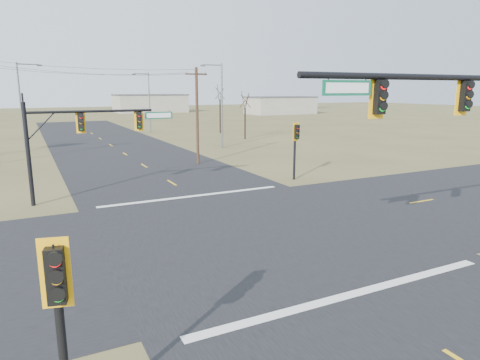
% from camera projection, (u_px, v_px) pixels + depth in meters
% --- Properties ---
extents(ground, '(320.00, 320.00, 0.00)m').
position_uv_depth(ground, '(248.00, 230.00, 20.83)').
color(ground, olive).
rests_on(ground, ground).
extents(road_ew, '(160.00, 14.00, 0.02)m').
position_uv_depth(road_ew, '(248.00, 230.00, 20.83)').
color(road_ew, black).
rests_on(road_ew, ground).
extents(road_ns, '(14.00, 160.00, 0.02)m').
position_uv_depth(road_ns, '(248.00, 230.00, 20.83)').
color(road_ns, black).
rests_on(road_ns, ground).
extents(stop_bar_near, '(12.00, 0.40, 0.01)m').
position_uv_depth(stop_bar_near, '(353.00, 294.00, 14.27)').
color(stop_bar_near, silver).
rests_on(stop_bar_near, road_ns).
extents(stop_bar_far, '(12.00, 0.40, 0.01)m').
position_uv_depth(stop_bar_far, '(194.00, 196.00, 27.37)').
color(stop_bar_far, silver).
rests_on(stop_bar_far, road_ns).
extents(mast_arm_near, '(11.18, 0.45, 7.72)m').
position_uv_depth(mast_arm_near, '(470.00, 122.00, 15.34)').
color(mast_arm_near, black).
rests_on(mast_arm_near, ground).
extents(mast_arm_far, '(8.82, 0.53, 6.03)m').
position_uv_depth(mast_arm_far, '(87.00, 129.00, 25.81)').
color(mast_arm_far, black).
rests_on(mast_arm_far, ground).
extents(pedestal_signal_ne, '(0.62, 0.53, 4.35)m').
position_uv_depth(pedestal_signal_ne, '(296.00, 138.00, 31.75)').
color(pedestal_signal_ne, black).
rests_on(pedestal_signal_ne, ground).
extents(pedestal_signal_sw, '(0.64, 0.55, 4.16)m').
position_uv_depth(pedestal_signal_sw, '(58.00, 295.00, 7.79)').
color(pedestal_signal_sw, black).
rests_on(pedestal_signal_sw, ground).
extents(utility_pole_near, '(2.11, 0.34, 8.63)m').
position_uv_depth(utility_pole_near, '(197.00, 114.00, 38.42)').
color(utility_pole_near, '#432D1D').
rests_on(utility_pole_near, ground).
extents(streetlight_a, '(2.67, 0.27, 9.60)m').
position_uv_depth(streetlight_a, '(220.00, 101.00, 49.13)').
color(streetlight_a, slate).
rests_on(streetlight_a, ground).
extents(streetlight_b, '(2.59, 0.25, 9.31)m').
position_uv_depth(streetlight_b, '(148.00, 99.00, 67.20)').
color(streetlight_b, slate).
rests_on(streetlight_b, ground).
extents(streetlight_c, '(2.72, 0.35, 9.72)m').
position_uv_depth(streetlight_c, '(22.00, 101.00, 49.02)').
color(streetlight_c, slate).
rests_on(streetlight_c, ground).
extents(bare_tree_c, '(3.38, 3.38, 6.81)m').
position_uv_depth(bare_tree_c, '(245.00, 100.00, 57.85)').
color(bare_tree_c, black).
rests_on(bare_tree_c, ground).
extents(bare_tree_d, '(3.78, 3.78, 7.84)m').
position_uv_depth(bare_tree_d, '(220.00, 92.00, 65.83)').
color(bare_tree_d, black).
rests_on(bare_tree_d, ground).
extents(warehouse_mid, '(20.00, 12.00, 5.00)m').
position_uv_depth(warehouse_mid, '(150.00, 104.00, 127.39)').
color(warehouse_mid, '#A4A092').
rests_on(warehouse_mid, ground).
extents(warehouse_right, '(18.00, 10.00, 4.50)m').
position_uv_depth(warehouse_right, '(280.00, 106.00, 118.83)').
color(warehouse_right, '#A4A092').
rests_on(warehouse_right, ground).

